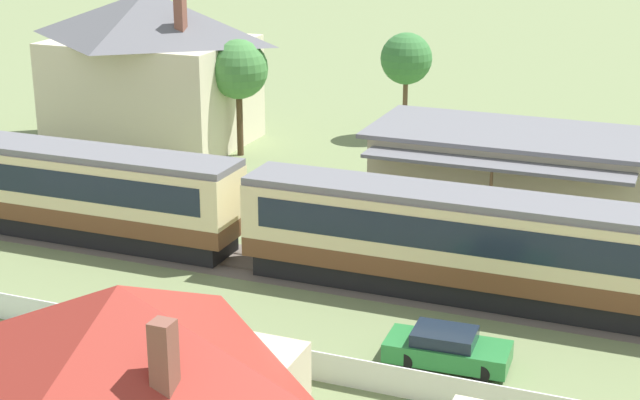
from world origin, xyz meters
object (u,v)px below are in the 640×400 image
parked_car_green (447,348)px  yard_tree_1 (406,59)px  passenger_train (496,244)px  station_house_grey_roof (151,65)px  cottage_red_roof_2 (124,376)px  yard_tree_0 (238,70)px  station_building (510,178)px

parked_car_green → yard_tree_1: 30.68m
passenger_train → station_house_grey_roof: station_house_grey_roof is taller
cottage_red_roof_2 → yard_tree_1: size_ratio=1.29×
passenger_train → yard_tree_1: yard_tree_1 is taller
cottage_red_roof_2 → yard_tree_0: (-11.46, 30.11, 2.22)m
passenger_train → station_house_grey_roof: (-24.64, 15.91, 2.45)m
passenger_train → parked_car_green: bearing=-93.1°
passenger_train → yard_tree_1: size_ratio=9.35×
station_house_grey_roof → yard_tree_0: 6.32m
cottage_red_roof_2 → parked_car_green: size_ratio=2.01×
cottage_red_roof_2 → yard_tree_0: yard_tree_0 is taller
station_building → station_house_grey_roof: size_ratio=1.08×
cottage_red_roof_2 → station_house_grey_roof: bearing=119.9°
yard_tree_0 → yard_tree_1: size_ratio=1.04×
passenger_train → station_building: station_building is taller
passenger_train → cottage_red_roof_2: (-6.91, -14.97, 0.54)m
station_building → yard_tree_1: bearing=124.2°
station_building → station_house_grey_roof: bearing=163.3°
passenger_train → station_house_grey_roof: bearing=147.2°
parked_car_green → yard_tree_0: 28.02m
cottage_red_roof_2 → yard_tree_0: 32.29m
yard_tree_0 → parked_car_green: bearing=-49.2°
parked_car_green → station_building: bearing=90.9°
yard_tree_0 → yard_tree_1: (7.73, 7.61, -0.13)m
yard_tree_0 → yard_tree_1: yard_tree_0 is taller
parked_car_green → yard_tree_1: bearing=107.2°
station_house_grey_roof → yard_tree_1: (14.00, 6.84, 0.18)m
station_house_grey_roof → parked_car_green: size_ratio=2.86×
yard_tree_1 → station_house_grey_roof: bearing=-154.0°
cottage_red_roof_2 → passenger_train: bearing=65.2°
station_building → yard_tree_0: bearing=160.0°
station_building → cottage_red_roof_2: (-5.66, -23.87, 0.56)m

